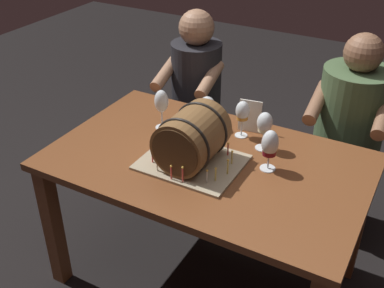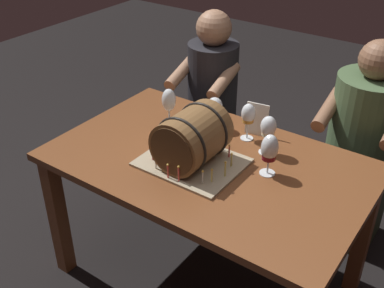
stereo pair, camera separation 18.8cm
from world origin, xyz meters
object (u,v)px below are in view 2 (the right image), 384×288
object	(u,v)px
person_seated_right	(359,153)
menu_card	(257,119)
barrel_cake	(192,140)
person_seated_left	(212,112)
dining_table	(208,179)
wine_glass_amber	(248,115)
wine_glass_white	(268,128)
wine_glass_red	(270,150)
wine_glass_rose	(214,108)
wine_glass_empty	(169,101)

from	to	relation	value
person_seated_right	menu_card	bearing A→B (deg)	-133.92
barrel_cake	person_seated_left	xyz separation A→B (m)	(-0.42, 0.81, -0.34)
barrel_cake	menu_card	xyz separation A→B (m)	(0.10, 0.39, -0.04)
dining_table	wine_glass_amber	size ratio (longest dim) A/B	7.65
wine_glass_white	wine_glass_red	size ratio (longest dim) A/B	0.98
wine_glass_rose	person_seated_right	distance (m)	0.83
dining_table	wine_glass_amber	world-z (taller)	wine_glass_amber
barrel_cake	wine_glass_amber	xyz separation A→B (m)	(0.09, 0.33, 0.00)
dining_table	barrel_cake	world-z (taller)	barrel_cake
barrel_cake	wine_glass_empty	world-z (taller)	barrel_cake
wine_glass_red	person_seated_right	xyz separation A→B (m)	(0.20, 0.69, -0.30)
wine_glass_amber	wine_glass_empty	bearing A→B (deg)	-162.48
dining_table	wine_glass_rose	xyz separation A→B (m)	(-0.14, 0.26, 0.22)
dining_table	menu_card	size ratio (longest dim) A/B	8.80
wine_glass_rose	wine_glass_amber	distance (m)	0.19
wine_glass_white	menu_card	xyz separation A→B (m)	(-0.12, 0.12, -0.05)
wine_glass_white	wine_glass_rose	bearing A→B (deg)	169.71
barrel_cake	wine_glass_rose	xyz separation A→B (m)	(-0.10, 0.33, -0.01)
dining_table	wine_glass_amber	bearing A→B (deg)	79.35
wine_glass_white	barrel_cake	bearing A→B (deg)	-130.03
barrel_cake	person_seated_right	xyz separation A→B (m)	(0.51, 0.81, -0.31)
wine_glass_amber	menu_card	size ratio (longest dim) A/B	1.15
wine_glass_white	person_seated_right	xyz separation A→B (m)	(0.28, 0.54, -0.31)
dining_table	wine_glass_empty	distance (m)	0.43
wine_glass_red	wine_glass_amber	bearing A→B (deg)	136.67
barrel_cake	person_seated_right	world-z (taller)	person_seated_right
dining_table	wine_glass_empty	xyz separation A→B (m)	(-0.33, 0.14, 0.25)
wine_glass_rose	person_seated_left	size ratio (longest dim) A/B	0.14
wine_glass_amber	wine_glass_red	size ratio (longest dim) A/B	0.97
dining_table	menu_card	xyz separation A→B (m)	(0.06, 0.33, 0.19)
wine_glass_empty	person_seated_right	xyz separation A→B (m)	(0.79, 0.60, -0.32)
menu_card	dining_table	bearing A→B (deg)	-108.96
dining_table	wine_glass_amber	distance (m)	0.35
menu_card	wine_glass_empty	bearing A→B (deg)	-162.81
wine_glass_amber	menu_card	distance (m)	0.08
dining_table	person_seated_left	world-z (taller)	person_seated_left
wine_glass_white	wine_glass_empty	xyz separation A→B (m)	(-0.51, -0.06, 0.01)
wine_glass_empty	person_seated_left	distance (m)	0.71
barrel_cake	wine_glass_empty	xyz separation A→B (m)	(-0.28, 0.21, 0.02)
barrel_cake	wine_glass_red	distance (m)	0.33
wine_glass_rose	wine_glass_red	world-z (taller)	wine_glass_red
menu_card	person_seated_left	world-z (taller)	person_seated_left
dining_table	wine_glass_white	world-z (taller)	wine_glass_white
barrel_cake	wine_glass_amber	size ratio (longest dim) A/B	2.34
wine_glass_amber	person_seated_right	size ratio (longest dim) A/B	0.16
wine_glass_amber	wine_glass_empty	xyz separation A→B (m)	(-0.38, -0.12, 0.01)
dining_table	wine_glass_empty	bearing A→B (deg)	156.62
barrel_cake	wine_glass_white	xyz separation A→B (m)	(0.22, 0.27, 0.01)
person_seated_right	wine_glass_empty	bearing A→B (deg)	-142.67
dining_table	wine_glass_white	xyz separation A→B (m)	(0.18, 0.20, 0.23)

